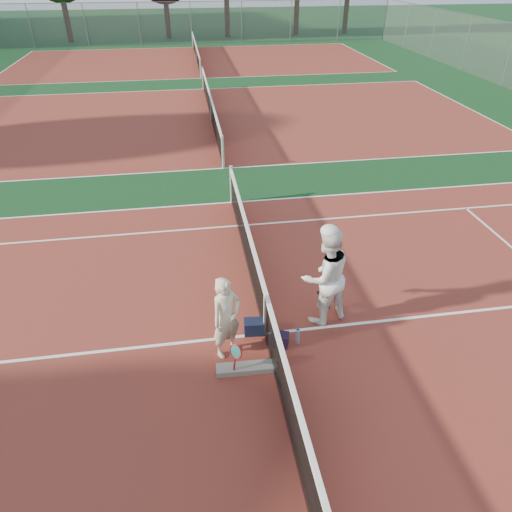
% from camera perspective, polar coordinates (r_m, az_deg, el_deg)
% --- Properties ---
extents(ground, '(130.00, 130.00, 0.00)m').
position_cam_1_polar(ground, '(8.59, 1.10, -9.71)').
color(ground, '#0E3316').
rests_on(ground, ground).
extents(court_main, '(23.77, 10.97, 0.01)m').
position_cam_1_polar(court_main, '(8.59, 1.10, -9.69)').
color(court_main, maroon).
rests_on(court_main, ground).
extents(court_far_a, '(23.77, 10.97, 0.01)m').
position_cam_1_polar(court_far_a, '(20.56, -5.60, 16.63)').
color(court_far_a, maroon).
rests_on(court_far_a, ground).
extents(court_far_b, '(23.77, 10.97, 0.01)m').
position_cam_1_polar(court_far_b, '(33.71, -7.42, 23.08)').
color(court_far_b, maroon).
rests_on(court_far_b, ground).
extents(net_main, '(0.10, 10.98, 1.02)m').
position_cam_1_polar(net_main, '(8.25, 1.14, -7.12)').
color(net_main, black).
rests_on(net_main, ground).
extents(net_far_a, '(0.10, 10.98, 1.02)m').
position_cam_1_polar(net_far_a, '(20.42, -5.68, 17.99)').
color(net_far_a, black).
rests_on(net_far_a, ground).
extents(net_far_b, '(0.10, 10.98, 1.02)m').
position_cam_1_polar(net_far_b, '(33.63, -7.49, 23.92)').
color(net_far_b, black).
rests_on(net_far_b, ground).
extents(fence_back, '(32.00, 0.06, 3.00)m').
position_cam_1_polar(fence_back, '(40.43, -8.11, 26.85)').
color(fence_back, slate).
rests_on(fence_back, ground).
extents(player_a, '(0.68, 0.63, 1.57)m').
position_cam_1_polar(player_a, '(7.75, -3.72, -7.72)').
color(player_a, beige).
rests_on(player_a, ground).
extents(player_b, '(1.15, 1.01, 1.98)m').
position_cam_1_polar(player_b, '(8.41, 8.63, -2.49)').
color(player_b, white).
rests_on(player_b, ground).
extents(racket_red, '(0.29, 0.28, 0.60)m').
position_cam_1_polar(racket_red, '(7.73, -2.53, -12.73)').
color(racket_red, maroon).
rests_on(racket_red, ground).
extents(racket_black_held, '(0.42, 0.39, 0.53)m').
position_cam_1_polar(racket_black_held, '(8.97, 8.16, -5.72)').
color(racket_black_held, black).
rests_on(racket_black_held, ground).
extents(racket_spare, '(0.36, 0.64, 0.07)m').
position_cam_1_polar(racket_spare, '(8.00, 1.96, -13.47)').
color(racket_spare, black).
rests_on(racket_spare, ground).
extents(sports_bag_navy, '(0.38, 0.27, 0.28)m').
position_cam_1_polar(sports_bag_navy, '(8.52, -0.28, -8.85)').
color(sports_bag_navy, black).
rests_on(sports_bag_navy, ground).
extents(sports_bag_purple, '(0.37, 0.31, 0.25)m').
position_cam_1_polar(sports_bag_purple, '(8.31, 2.97, -10.36)').
color(sports_bag_purple, black).
rests_on(sports_bag_purple, ground).
extents(net_cover_canvas, '(1.03, 0.27, 0.11)m').
position_cam_1_polar(net_cover_canvas, '(7.92, -1.20, -13.83)').
color(net_cover_canvas, slate).
rests_on(net_cover_canvas, ground).
extents(water_bottle, '(0.09, 0.09, 0.30)m').
position_cam_1_polar(water_bottle, '(8.36, 5.22, -9.97)').
color(water_bottle, silver).
rests_on(water_bottle, ground).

